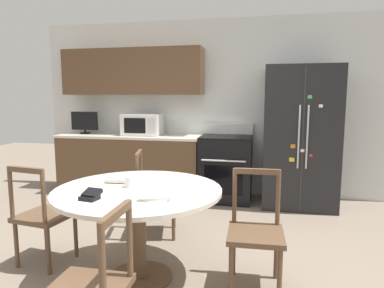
% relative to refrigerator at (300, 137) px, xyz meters
% --- Properties ---
extents(ground_plane, '(14.00, 14.00, 0.00)m').
position_rel_refrigerator_xyz_m(ground_plane, '(-1.31, -2.21, -0.93)').
color(ground_plane, gray).
extents(back_wall, '(5.20, 0.44, 2.60)m').
position_rel_refrigerator_xyz_m(back_wall, '(-1.62, 0.38, 0.51)').
color(back_wall, silver).
rests_on(back_wall, ground_plane).
extents(kitchen_counter, '(2.17, 0.64, 0.90)m').
position_rel_refrigerator_xyz_m(kitchen_counter, '(-2.44, 0.08, -0.48)').
color(kitchen_counter, brown).
rests_on(kitchen_counter, ground_plane).
extents(refrigerator, '(0.95, 0.76, 1.87)m').
position_rel_refrigerator_xyz_m(refrigerator, '(0.00, 0.00, 0.00)').
color(refrigerator, black).
rests_on(refrigerator, ground_plane).
extents(oven_range, '(0.72, 0.68, 1.08)m').
position_rel_refrigerator_xyz_m(oven_range, '(-0.99, 0.05, -0.46)').
color(oven_range, black).
rests_on(oven_range, ground_plane).
extents(microwave, '(0.56, 0.39, 0.31)m').
position_rel_refrigerator_xyz_m(microwave, '(-2.24, 0.09, 0.12)').
color(microwave, white).
rests_on(microwave, kitchen_counter).
extents(countertop_tv, '(0.43, 0.16, 0.34)m').
position_rel_refrigerator_xyz_m(countertop_tv, '(-3.20, 0.11, 0.15)').
color(countertop_tv, black).
rests_on(countertop_tv, kitchen_counter).
extents(dining_table, '(1.32, 1.32, 0.75)m').
position_rel_refrigerator_xyz_m(dining_table, '(-1.43, -2.27, -0.31)').
color(dining_table, beige).
rests_on(dining_table, ground_plane).
extents(dining_chair_far, '(0.51, 0.51, 0.90)m').
position_rel_refrigerator_xyz_m(dining_chair_far, '(-1.59, -1.37, -0.50)').
color(dining_chair_far, brown).
rests_on(dining_chair_far, ground_plane).
extents(dining_chair_right, '(0.43, 0.43, 0.90)m').
position_rel_refrigerator_xyz_m(dining_chair_right, '(-0.51, -2.18, -0.50)').
color(dining_chair_right, brown).
rests_on(dining_chair_right, ground_plane).
extents(dining_chair_left, '(0.47, 0.47, 0.90)m').
position_rel_refrigerator_xyz_m(dining_chair_left, '(-2.34, -2.19, -0.50)').
color(dining_chair_left, brown).
rests_on(dining_chair_left, ground_plane).
extents(candle_glass, '(0.09, 0.09, 0.08)m').
position_rel_refrigerator_xyz_m(candle_glass, '(-1.51, -2.24, -0.14)').
color(candle_glass, silver).
rests_on(candle_glass, dining_table).
extents(folded_napkin, '(0.19, 0.06, 0.05)m').
position_rel_refrigerator_xyz_m(folded_napkin, '(-1.66, -2.15, -0.15)').
color(folded_napkin, silver).
rests_on(folded_napkin, dining_table).
extents(wallet, '(0.14, 0.14, 0.07)m').
position_rel_refrigerator_xyz_m(wallet, '(-1.65, -2.60, -0.15)').
color(wallet, black).
rests_on(wallet, dining_table).
extents(mail_stack, '(0.29, 0.34, 0.02)m').
position_rel_refrigerator_xyz_m(mail_stack, '(-1.23, -2.42, -0.17)').
color(mail_stack, white).
rests_on(mail_stack, dining_table).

